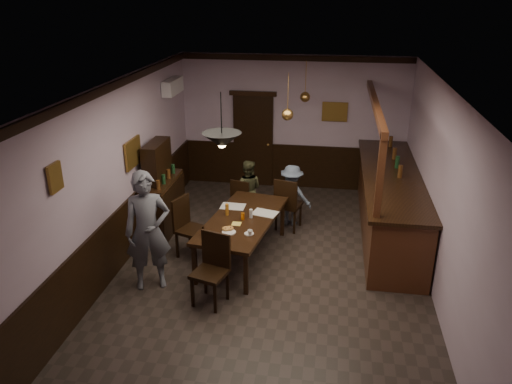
% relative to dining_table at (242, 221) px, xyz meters
% --- Properties ---
extents(room, '(5.01, 8.01, 3.01)m').
position_rel_dining_table_xyz_m(room, '(0.53, -0.52, 0.81)').
color(room, '#2D2621').
rests_on(room, ground).
extents(dining_table, '(1.34, 2.33, 0.75)m').
position_rel_dining_table_xyz_m(dining_table, '(0.00, 0.00, 0.00)').
color(dining_table, black).
rests_on(dining_table, ground).
extents(chair_far_left, '(0.50, 0.50, 0.92)m').
position_rel_dining_table_xyz_m(chair_far_left, '(-0.25, 1.33, -0.18)').
color(chair_far_left, black).
rests_on(chair_far_left, ground).
extents(chair_far_right, '(0.55, 0.55, 1.05)m').
position_rel_dining_table_xyz_m(chair_far_right, '(0.64, 1.18, -0.11)').
color(chair_far_right, black).
rests_on(chair_far_right, ground).
extents(chair_near, '(0.57, 0.57, 1.06)m').
position_rel_dining_table_xyz_m(chair_near, '(-0.20, -1.30, -0.10)').
color(chair_near, black).
rests_on(chair_near, ground).
extents(chair_side, '(0.58, 0.58, 1.05)m').
position_rel_dining_table_xyz_m(chair_side, '(-0.95, -0.03, -0.11)').
color(chair_side, black).
rests_on(chair_side, ground).
extents(person_standing, '(0.81, 0.68, 1.88)m').
position_rel_dining_table_xyz_m(person_standing, '(-1.24, -1.06, 0.25)').
color(person_standing, slate).
rests_on(person_standing, ground).
extents(person_seated_left, '(0.60, 0.47, 1.21)m').
position_rel_dining_table_xyz_m(person_seated_left, '(-0.19, 1.60, -0.08)').
color(person_seated_left, '#434428').
rests_on(person_seated_left, ground).
extents(person_seated_right, '(0.87, 0.63, 1.21)m').
position_rel_dining_table_xyz_m(person_seated_right, '(0.70, 1.46, -0.08)').
color(person_seated_right, slate).
rests_on(person_seated_right, ground).
extents(newspaper_left, '(0.43, 0.31, 0.01)m').
position_rel_dining_table_xyz_m(newspaper_left, '(-0.25, 0.43, 0.07)').
color(newspaper_left, silver).
rests_on(newspaper_left, dining_table).
extents(newspaper_right, '(0.48, 0.40, 0.01)m').
position_rel_dining_table_xyz_m(newspaper_right, '(0.35, 0.24, 0.07)').
color(newspaper_right, silver).
rests_on(newspaper_right, dining_table).
extents(napkin, '(0.17, 0.17, 0.00)m').
position_rel_dining_table_xyz_m(napkin, '(-0.05, -0.24, 0.07)').
color(napkin, '#E9CE56').
rests_on(napkin, dining_table).
extents(saucer, '(0.15, 0.15, 0.01)m').
position_rel_dining_table_xyz_m(saucer, '(0.21, -0.55, 0.07)').
color(saucer, white).
rests_on(saucer, dining_table).
extents(coffee_cup, '(0.09, 0.09, 0.07)m').
position_rel_dining_table_xyz_m(coffee_cup, '(0.23, -0.59, 0.11)').
color(coffee_cup, white).
rests_on(coffee_cup, saucer).
extents(pastry_plate, '(0.22, 0.22, 0.01)m').
position_rel_dining_table_xyz_m(pastry_plate, '(-0.11, -0.56, 0.07)').
color(pastry_plate, white).
rests_on(pastry_plate, dining_table).
extents(pastry_ring_a, '(0.13, 0.13, 0.04)m').
position_rel_dining_table_xyz_m(pastry_ring_a, '(-0.17, -0.50, 0.10)').
color(pastry_ring_a, '#C68C47').
rests_on(pastry_ring_a, pastry_plate).
extents(pastry_ring_b, '(0.13, 0.13, 0.04)m').
position_rel_dining_table_xyz_m(pastry_ring_b, '(-0.12, -0.48, 0.10)').
color(pastry_ring_b, '#C68C47').
rests_on(pastry_ring_b, pastry_plate).
extents(soda_can, '(0.07, 0.07, 0.12)m').
position_rel_dining_table_xyz_m(soda_can, '(0.02, -0.06, 0.12)').
color(soda_can, orange).
rests_on(soda_can, dining_table).
extents(beer_glass, '(0.06, 0.06, 0.20)m').
position_rel_dining_table_xyz_m(beer_glass, '(-0.27, 0.08, 0.16)').
color(beer_glass, '#BF721E').
rests_on(beer_glass, dining_table).
extents(water_glass, '(0.06, 0.06, 0.15)m').
position_rel_dining_table_xyz_m(water_glass, '(0.14, 0.04, 0.14)').
color(water_glass, silver).
rests_on(water_glass, dining_table).
extents(pepper_mill, '(0.04, 0.04, 0.14)m').
position_rel_dining_table_xyz_m(pepper_mill, '(-0.49, -0.67, 0.13)').
color(pepper_mill, black).
rests_on(pepper_mill, dining_table).
extents(sideboard, '(0.47, 1.31, 1.74)m').
position_rel_dining_table_xyz_m(sideboard, '(-1.69, 0.81, 0.01)').
color(sideboard, black).
rests_on(sideboard, ground).
extents(bar_counter, '(1.03, 4.45, 2.49)m').
position_rel_dining_table_xyz_m(bar_counter, '(2.52, 1.48, -0.06)').
color(bar_counter, '#442112').
rests_on(bar_counter, ground).
extents(door_back, '(0.90, 0.06, 2.10)m').
position_rel_dining_table_xyz_m(door_back, '(-0.37, 3.43, 0.36)').
color(door_back, black).
rests_on(door_back, ground).
extents(ac_unit, '(0.20, 0.85, 0.30)m').
position_rel_dining_table_xyz_m(ac_unit, '(-1.85, 2.38, 1.76)').
color(ac_unit, white).
rests_on(ac_unit, ground).
extents(picture_left_small, '(0.04, 0.28, 0.36)m').
position_rel_dining_table_xyz_m(picture_left_small, '(-1.93, -2.12, 1.46)').
color(picture_left_small, olive).
rests_on(picture_left_small, ground).
extents(picture_left_large, '(0.04, 0.62, 0.48)m').
position_rel_dining_table_xyz_m(picture_left_large, '(-1.93, 0.28, 1.01)').
color(picture_left_large, olive).
rests_on(picture_left_large, ground).
extents(picture_back, '(0.55, 0.04, 0.42)m').
position_rel_dining_table_xyz_m(picture_back, '(1.43, 3.44, 1.11)').
color(picture_back, olive).
rests_on(picture_back, ground).
extents(pendant_iron, '(0.56, 0.56, 0.79)m').
position_rel_dining_table_xyz_m(pendant_iron, '(-0.13, -0.79, 1.63)').
color(pendant_iron, black).
rests_on(pendant_iron, ground).
extents(pendant_brass_mid, '(0.20, 0.20, 0.81)m').
position_rel_dining_table_xyz_m(pendant_brass_mid, '(0.63, 0.96, 1.61)').
color(pendant_brass_mid, '#BF8C3F').
rests_on(pendant_brass_mid, ground).
extents(pendant_brass_far, '(0.20, 0.20, 0.81)m').
position_rel_dining_table_xyz_m(pendant_brass_far, '(0.83, 2.48, 1.61)').
color(pendant_brass_far, '#BF8C3F').
rests_on(pendant_brass_far, ground).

